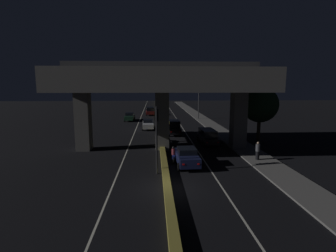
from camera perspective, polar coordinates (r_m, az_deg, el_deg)
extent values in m
plane|color=black|center=(18.20, -0.20, -13.46)|extent=(200.00, 200.00, 0.00)
cube|color=beige|center=(52.35, -6.20, 1.27)|extent=(0.12, 126.00, 0.00)
cube|color=beige|center=(52.47, 2.03, 1.33)|extent=(0.12, 126.00, 0.00)
cube|color=olive|center=(52.25, -2.08, 1.53)|extent=(0.52, 126.00, 0.43)
cube|color=#5B5956|center=(46.39, 9.25, 0.29)|extent=(2.88, 126.00, 0.12)
cube|color=#5B5956|center=(29.29, -17.96, 1.06)|extent=(1.45, 1.71, 6.29)
cube|color=#5B5956|center=(29.75, 15.05, 1.30)|extent=(1.45, 1.71, 6.29)
cube|color=#5B5956|center=(28.31, -1.32, 1.23)|extent=(1.45, 1.71, 6.29)
cube|color=#5B5956|center=(28.05, -1.35, 9.83)|extent=(20.80, 12.01, 2.18)
cube|color=#333335|center=(28.12, -1.36, 12.96)|extent=(20.80, 0.40, 0.90)
cylinder|color=black|center=(20.31, -2.49, -3.24)|extent=(0.14, 0.14, 5.31)
cube|color=black|center=(20.17, -2.53, 2.38)|extent=(0.30, 0.28, 0.95)
sphere|color=black|center=(20.28, -2.54, 3.27)|extent=(0.18, 0.18, 0.18)
sphere|color=yellow|center=(20.32, -2.53, 2.43)|extent=(0.18, 0.18, 0.18)
sphere|color=black|center=(20.35, -2.53, 1.60)|extent=(0.18, 0.18, 0.18)
cylinder|color=#2D2D30|center=(53.70, 6.71, 5.91)|extent=(0.18, 0.18, 8.32)
cylinder|color=#2D2D30|center=(53.47, 5.61, 10.21)|extent=(2.20, 0.10, 0.10)
ellipsoid|color=#F2B759|center=(53.31, 4.42, 10.12)|extent=(0.56, 0.32, 0.24)
cube|color=#141938|center=(22.98, 4.05, -6.78)|extent=(1.88, 4.44, 0.77)
cube|color=black|center=(22.72, 4.11, -5.36)|extent=(1.57, 1.81, 0.46)
cylinder|color=black|center=(24.35, 1.53, -6.80)|extent=(0.23, 0.67, 0.66)
cylinder|color=black|center=(24.60, 5.43, -6.68)|extent=(0.23, 0.67, 0.66)
cylinder|color=black|center=(21.61, 2.45, -8.87)|extent=(0.23, 0.67, 0.66)
cylinder|color=black|center=(21.88, 6.84, -8.69)|extent=(0.23, 0.67, 0.66)
cube|color=red|center=(20.80, 3.39, -8.36)|extent=(0.18, 0.04, 0.11)
cube|color=red|center=(21.01, 6.65, -8.23)|extent=(0.18, 0.04, 0.11)
cube|color=black|center=(31.59, 8.63, -2.74)|extent=(1.97, 4.62, 0.61)
cube|color=black|center=(31.57, 8.61, -1.44)|extent=(1.70, 3.34, 0.80)
cylinder|color=black|center=(32.89, 6.51, -2.78)|extent=(0.22, 0.59, 0.58)
cylinder|color=black|center=(33.29, 9.44, -2.70)|extent=(0.22, 0.59, 0.58)
cylinder|color=black|center=(30.03, 7.69, -3.93)|extent=(0.22, 0.59, 0.58)
cylinder|color=black|center=(30.47, 10.88, -3.83)|extent=(0.22, 0.59, 0.58)
cube|color=red|center=(29.27, 8.52, -3.61)|extent=(0.18, 0.04, 0.11)
cube|color=red|center=(29.59, 10.87, -3.53)|extent=(0.18, 0.04, 0.11)
cube|color=black|center=(36.85, 1.33, -0.79)|extent=(1.76, 4.05, 0.75)
cube|color=black|center=(36.81, 1.32, 0.53)|extent=(1.53, 2.92, 0.94)
cylinder|color=black|center=(38.14, -0.08, -1.03)|extent=(0.22, 0.68, 0.67)
cylinder|color=black|center=(38.29, 2.33, -1.00)|extent=(0.22, 0.68, 0.67)
cylinder|color=black|center=(35.54, 0.24, -1.77)|extent=(0.22, 0.68, 0.67)
cylinder|color=black|center=(35.71, 2.83, -1.73)|extent=(0.22, 0.68, 0.67)
cube|color=red|center=(34.81, 0.71, -1.30)|extent=(0.18, 0.03, 0.11)
cube|color=red|center=(34.93, 2.61, -1.27)|extent=(0.18, 0.03, 0.11)
cube|color=silver|center=(41.88, -4.38, 0.29)|extent=(1.83, 4.72, 0.71)
cube|color=black|center=(41.91, -4.39, 1.12)|extent=(1.55, 1.91, 0.48)
cylinder|color=black|center=(40.43, -3.18, -0.52)|extent=(0.22, 0.62, 0.62)
cylinder|color=black|center=(40.42, -5.52, -0.55)|extent=(0.22, 0.62, 0.62)
cylinder|color=black|center=(43.47, -3.30, 0.15)|extent=(0.22, 0.62, 0.62)
cylinder|color=black|center=(43.46, -5.47, 0.12)|extent=(0.22, 0.62, 0.62)
cube|color=white|center=(44.22, -3.63, 0.62)|extent=(0.18, 0.04, 0.11)
cube|color=white|center=(44.22, -5.16, 0.60)|extent=(0.18, 0.04, 0.11)
cube|color=black|center=(51.72, -8.35, 1.88)|extent=(1.74, 4.27, 0.74)
cube|color=black|center=(51.75, -8.35, 2.59)|extent=(1.50, 1.72, 0.53)
cylinder|color=black|center=(50.30, -7.59, 1.27)|extent=(0.21, 0.61, 0.60)
cylinder|color=black|center=(50.48, -9.43, 1.26)|extent=(0.21, 0.61, 0.60)
cylinder|color=black|center=(53.07, -7.30, 1.68)|extent=(0.21, 0.61, 0.60)
cylinder|color=black|center=(53.24, -9.05, 1.66)|extent=(0.21, 0.61, 0.60)
cube|color=white|center=(53.78, -7.48, 2.05)|extent=(0.18, 0.03, 0.11)
cube|color=white|center=(53.90, -8.72, 2.03)|extent=(0.18, 0.03, 0.11)
cube|color=#591414|center=(61.26, -3.92, 3.01)|extent=(2.07, 4.47, 0.70)
cube|color=black|center=(61.08, -3.93, 3.72)|extent=(1.79, 3.23, 0.84)
cylinder|color=black|center=(59.89, -3.00, 2.55)|extent=(0.23, 0.60, 0.59)
cylinder|color=black|center=(59.84, -4.75, 2.53)|extent=(0.23, 0.60, 0.59)
cylinder|color=black|center=(62.77, -3.12, 2.84)|extent=(0.23, 0.60, 0.59)
cylinder|color=black|center=(62.71, -4.80, 2.82)|extent=(0.23, 0.60, 0.59)
cube|color=white|center=(63.48, -3.39, 3.13)|extent=(0.18, 0.04, 0.11)
cube|color=white|center=(63.44, -4.57, 3.12)|extent=(0.18, 0.04, 0.11)
cylinder|color=black|center=(24.59, 1.19, -6.70)|extent=(0.13, 0.62, 0.62)
cylinder|color=black|center=(23.40, 1.17, -7.52)|extent=(0.15, 0.62, 0.62)
cube|color=navy|center=(23.93, 1.18, -6.59)|extent=(0.31, 0.95, 0.32)
cylinder|color=maroon|center=(23.82, 1.18, -5.61)|extent=(0.34, 0.34, 0.53)
sphere|color=black|center=(23.73, 1.19, -4.71)|extent=(0.24, 0.24, 0.24)
cube|color=red|center=(23.29, 1.17, -7.03)|extent=(0.08, 0.04, 0.08)
cylinder|color=black|center=(32.73, -0.52, -2.74)|extent=(0.12, 0.63, 0.63)
cylinder|color=black|center=(31.49, -0.27, -3.20)|extent=(0.14, 0.63, 0.63)
cube|color=silver|center=(32.07, -0.40, -2.58)|extent=(0.30, 0.98, 0.32)
cylinder|color=#26593F|center=(31.99, -0.40, -1.86)|extent=(0.34, 0.34, 0.50)
sphere|color=#B21919|center=(31.92, -0.40, -1.21)|extent=(0.24, 0.24, 0.24)
cube|color=red|center=(31.40, -0.26, -2.83)|extent=(0.08, 0.03, 0.08)
cylinder|color=black|center=(39.29, -0.87, -0.82)|extent=(0.08, 0.57, 0.57)
cylinder|color=black|center=(38.03, -0.79, -1.14)|extent=(0.10, 0.57, 0.57)
cube|color=black|center=(38.62, -0.83, -0.66)|extent=(0.24, 0.97, 0.32)
cylinder|color=beige|center=(38.55, -0.83, -0.04)|extent=(0.32, 0.32, 0.53)
sphere|color=#B21919|center=(38.49, -0.83, 0.53)|extent=(0.24, 0.24, 0.24)
cube|color=red|center=(37.94, -0.79, -0.83)|extent=(0.08, 0.03, 0.08)
cylinder|color=black|center=(25.59, 18.89, -6.07)|extent=(0.33, 0.33, 0.80)
cylinder|color=#3F3F44|center=(25.42, 18.98, -4.48)|extent=(0.39, 0.39, 0.66)
sphere|color=tan|center=(25.33, 19.03, -3.52)|extent=(0.22, 0.22, 0.22)
cylinder|color=#38281C|center=(33.99, 19.11, -0.79)|extent=(0.42, 0.42, 2.97)
sphere|color=black|center=(33.63, 19.38, 4.46)|extent=(4.37, 4.37, 4.37)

